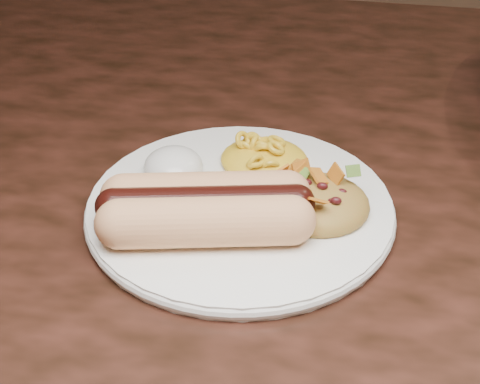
# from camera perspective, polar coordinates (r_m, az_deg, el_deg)

# --- Properties ---
(table) EXTENTS (1.60, 0.90, 0.75)m
(table) POSITION_cam_1_polar(r_m,az_deg,el_deg) (0.73, 8.57, -4.68)
(table) COLOR #441E17
(table) RESTS_ON floor
(plate) EXTENTS (0.30, 0.30, 0.01)m
(plate) POSITION_cam_1_polar(r_m,az_deg,el_deg) (0.61, 0.00, -1.28)
(plate) COLOR white
(plate) RESTS_ON table
(hotdog) EXTENTS (0.14, 0.10, 0.04)m
(hotdog) POSITION_cam_1_polar(r_m,az_deg,el_deg) (0.57, -2.69, -1.22)
(hotdog) COLOR #EF9E64
(hotdog) RESTS_ON plate
(mac_and_cheese) EXTENTS (0.10, 0.09, 0.03)m
(mac_and_cheese) POSITION_cam_1_polar(r_m,az_deg,el_deg) (0.65, 1.91, 3.34)
(mac_and_cheese) COLOR yellow
(mac_and_cheese) RESTS_ON plate
(sour_cream) EXTENTS (0.06, 0.06, 0.03)m
(sour_cream) POSITION_cam_1_polar(r_m,az_deg,el_deg) (0.64, -5.22, 2.56)
(sour_cream) COLOR white
(sour_cream) RESTS_ON plate
(taco_salad) EXTENTS (0.09, 0.08, 0.04)m
(taco_salad) POSITION_cam_1_polar(r_m,az_deg,el_deg) (0.60, 6.08, -0.26)
(taco_salad) COLOR #CC4626
(taco_salad) RESTS_ON plate
(fork) EXTENTS (0.05, 0.13, 0.00)m
(fork) POSITION_cam_1_polar(r_m,az_deg,el_deg) (0.59, -6.77, -3.65)
(fork) COLOR white
(fork) RESTS_ON table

